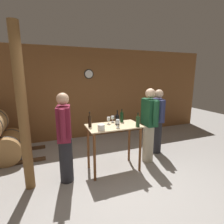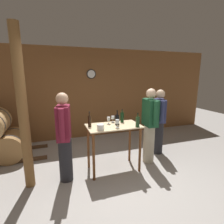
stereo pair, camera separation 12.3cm
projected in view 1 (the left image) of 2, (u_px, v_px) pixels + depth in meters
ground_plane at (124, 185)px, 3.11m from camera, size 14.00×14.00×0.00m
back_wall at (87, 94)px, 5.32m from camera, size 8.40×0.08×2.70m
tasting_table at (114, 135)px, 3.48m from camera, size 1.06×0.60×0.95m
wooden_post at (23, 112)px, 2.77m from camera, size 0.16×0.16×2.70m
wine_bottle_far_left at (90, 121)px, 3.31m from camera, size 0.07×0.07×0.30m
wine_bottle_left at (117, 119)px, 3.47m from camera, size 0.08×0.08×0.30m
wine_bottle_center at (122, 117)px, 3.66m from camera, size 0.07×0.07×0.28m
wine_bottle_right at (138, 121)px, 3.33m from camera, size 0.08×0.08×0.28m
wine_glass_near_left at (109, 119)px, 3.53m from camera, size 0.07×0.07×0.14m
wine_glass_near_center at (118, 122)px, 3.27m from camera, size 0.07×0.07×0.16m
wine_glass_near_right at (113, 118)px, 3.66m from camera, size 0.07×0.07×0.13m
wine_glass_far_side at (118, 118)px, 3.56m from camera, size 0.06×0.06×0.14m
ice_bucket at (101, 127)px, 3.13m from camera, size 0.13×0.13×0.10m
person_host at (149, 124)px, 3.81m from camera, size 0.25×0.59×1.64m
person_visitor_with_scarf at (65, 136)px, 3.07m from camera, size 0.29×0.58×1.63m
person_visitor_bearded at (157, 120)px, 4.28m from camera, size 0.34×0.56×1.58m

